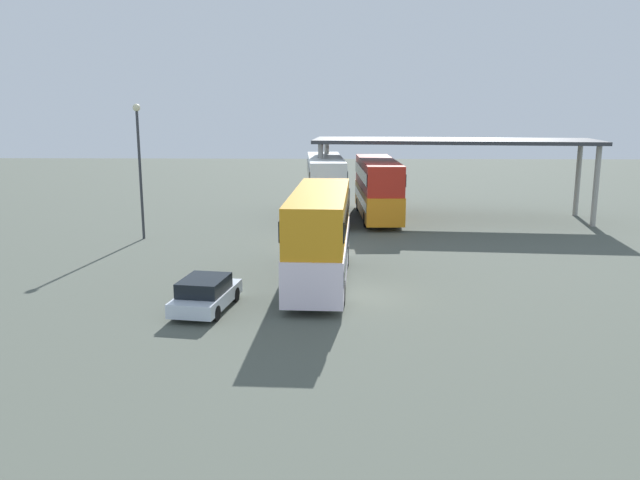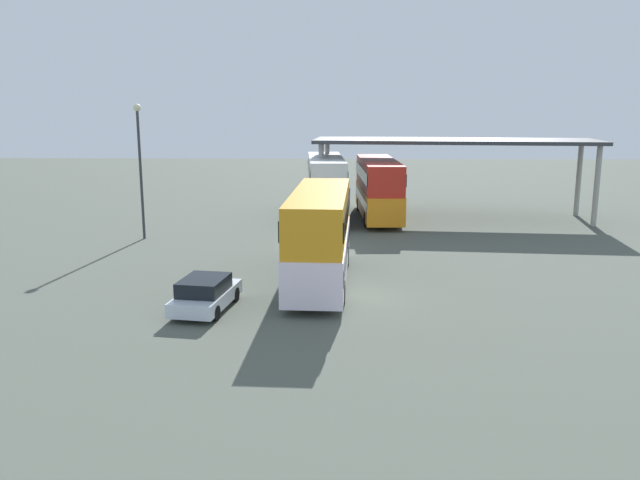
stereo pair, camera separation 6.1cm
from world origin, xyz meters
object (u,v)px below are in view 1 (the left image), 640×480
double_decker_main (320,233)px  lamppost_tall (139,155)px  double_decker_mid_row (378,186)px  parked_hatchback (206,294)px  double_decker_near_canopy (325,185)px

double_decker_main → lamppost_tall: bearing=51.2°
lamppost_tall → double_decker_mid_row: bearing=26.7°
double_decker_main → parked_hatchback: double_decker_main is taller
double_decker_main → lamppost_tall: 14.79m
double_decker_near_canopy → lamppost_tall: size_ratio=1.29×
double_decker_main → double_decker_mid_row: size_ratio=0.98×
double_decker_near_canopy → double_decker_mid_row: double_decker_near_canopy is taller
parked_hatchback → double_decker_near_canopy: double_decker_near_canopy is taller
parked_hatchback → double_decker_mid_row: double_decker_mid_row is taller
lamppost_tall → parked_hatchback: bearing=-64.6°
parked_hatchback → double_decker_near_canopy: (4.41, 21.17, 1.71)m
parked_hatchback → double_decker_near_canopy: 21.69m
parked_hatchback → lamppost_tall: size_ratio=0.52×
double_decker_main → parked_hatchback: size_ratio=2.49×
double_decker_near_canopy → double_decker_main: bearing=176.7°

